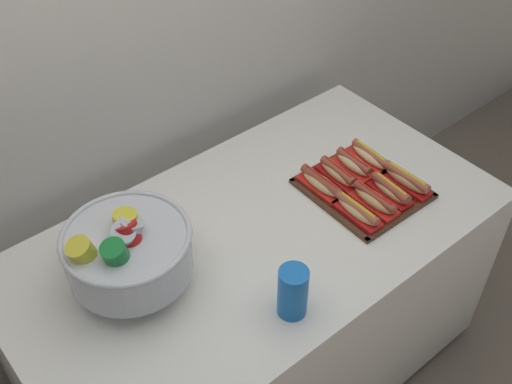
{
  "coord_description": "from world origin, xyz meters",
  "views": [
    {
      "loc": [
        -0.85,
        -1.02,
        2.17
      ],
      "look_at": [
        0.04,
        0.06,
        0.88
      ],
      "focal_mm": 43.89,
      "sensor_mm": 36.0,
      "label": 1
    }
  ],
  "objects_px": {
    "hot_dog_2": "(390,191)",
    "hot_dog_1": "(374,200)",
    "hot_dog_5": "(338,174)",
    "cup_stack": "(293,292)",
    "hot_dog_0": "(357,211)",
    "hot_dog_4": "(321,184)",
    "hot_dog_7": "(369,156)",
    "hot_dog_6": "(354,165)",
    "punch_bowl": "(127,251)",
    "serving_tray": "(363,189)",
    "hot_dog_3": "(406,180)",
    "buffet_table": "(257,305)"
  },
  "relations": [
    {
      "from": "hot_dog_2",
      "to": "hot_dog_1",
      "type": "bearing_deg",
      "value": 179.18
    },
    {
      "from": "hot_dog_2",
      "to": "hot_dog_7",
      "type": "bearing_deg",
      "value": 64.73
    },
    {
      "from": "buffet_table",
      "to": "cup_stack",
      "type": "height_order",
      "value": "cup_stack"
    },
    {
      "from": "buffet_table",
      "to": "serving_tray",
      "type": "distance_m",
      "value": 0.54
    },
    {
      "from": "hot_dog_1",
      "to": "hot_dog_5",
      "type": "xyz_separation_m",
      "value": [
        0.0,
        0.16,
        -0.0
      ]
    },
    {
      "from": "buffet_table",
      "to": "hot_dog_1",
      "type": "xyz_separation_m",
      "value": [
        0.35,
        -0.16,
        0.41
      ]
    },
    {
      "from": "hot_dog_4",
      "to": "hot_dog_5",
      "type": "distance_m",
      "value": 0.08
    },
    {
      "from": "hot_dog_2",
      "to": "hot_dog_4",
      "type": "relative_size",
      "value": 0.93
    },
    {
      "from": "hot_dog_3",
      "to": "hot_dog_6",
      "type": "xyz_separation_m",
      "value": [
        -0.07,
        0.17,
        -0.0
      ]
    },
    {
      "from": "hot_dog_6",
      "to": "cup_stack",
      "type": "bearing_deg",
      "value": -151.51
    },
    {
      "from": "hot_dog_3",
      "to": "buffet_table",
      "type": "bearing_deg",
      "value": 162.12
    },
    {
      "from": "punch_bowl",
      "to": "cup_stack",
      "type": "bearing_deg",
      "value": -51.1
    },
    {
      "from": "cup_stack",
      "to": "hot_dog_5",
      "type": "bearing_deg",
      "value": 32.29
    },
    {
      "from": "hot_dog_4",
      "to": "hot_dog_2",
      "type": "bearing_deg",
      "value": -48.55
    },
    {
      "from": "hot_dog_5",
      "to": "hot_dog_2",
      "type": "bearing_deg",
      "value": -66.38
    },
    {
      "from": "hot_dog_0",
      "to": "hot_dog_4",
      "type": "height_order",
      "value": "hot_dog_4"
    },
    {
      "from": "hot_dog_4",
      "to": "hot_dog_3",
      "type": "bearing_deg",
      "value": -37.08
    },
    {
      "from": "hot_dog_0",
      "to": "hot_dog_2",
      "type": "distance_m",
      "value": 0.15
    },
    {
      "from": "hot_dog_5",
      "to": "cup_stack",
      "type": "xyz_separation_m",
      "value": [
        -0.47,
        -0.3,
        0.04
      ]
    },
    {
      "from": "hot_dog_0",
      "to": "punch_bowl",
      "type": "distance_m",
      "value": 0.72
    },
    {
      "from": "hot_dog_5",
      "to": "punch_bowl",
      "type": "xyz_separation_m",
      "value": [
        -0.75,
        0.06,
        0.1
      ]
    },
    {
      "from": "hot_dog_2",
      "to": "hot_dog_7",
      "type": "xyz_separation_m",
      "value": [
        0.08,
        0.16,
        -0.0
      ]
    },
    {
      "from": "buffet_table",
      "to": "hot_dog_1",
      "type": "relative_size",
      "value": 9.13
    },
    {
      "from": "hot_dog_5",
      "to": "punch_bowl",
      "type": "height_order",
      "value": "punch_bowl"
    },
    {
      "from": "hot_dog_2",
      "to": "hot_dog_6",
      "type": "bearing_deg",
      "value": 89.18
    },
    {
      "from": "hot_dog_7",
      "to": "hot_dog_2",
      "type": "bearing_deg",
      "value": -115.27
    },
    {
      "from": "serving_tray",
      "to": "hot_dog_4",
      "type": "distance_m",
      "value": 0.14
    },
    {
      "from": "hot_dog_6",
      "to": "hot_dog_2",
      "type": "bearing_deg",
      "value": -90.82
    },
    {
      "from": "serving_tray",
      "to": "punch_bowl",
      "type": "distance_m",
      "value": 0.81
    },
    {
      "from": "hot_dog_0",
      "to": "hot_dog_7",
      "type": "xyz_separation_m",
      "value": [
        0.23,
        0.16,
        -0.0
      ]
    },
    {
      "from": "hot_dog_3",
      "to": "hot_dog_5",
      "type": "xyz_separation_m",
      "value": [
        -0.15,
        0.17,
        -0.0
      ]
    },
    {
      "from": "hot_dog_5",
      "to": "punch_bowl",
      "type": "distance_m",
      "value": 0.76
    },
    {
      "from": "hot_dog_7",
      "to": "cup_stack",
      "type": "height_order",
      "value": "cup_stack"
    },
    {
      "from": "hot_dog_2",
      "to": "hot_dog_4",
      "type": "height_order",
      "value": "hot_dog_2"
    },
    {
      "from": "buffet_table",
      "to": "hot_dog_7",
      "type": "bearing_deg",
      "value": 0.49
    },
    {
      "from": "hot_dog_2",
      "to": "cup_stack",
      "type": "relative_size",
      "value": 1.03
    },
    {
      "from": "hot_dog_3",
      "to": "hot_dog_6",
      "type": "distance_m",
      "value": 0.18
    },
    {
      "from": "hot_dog_5",
      "to": "hot_dog_6",
      "type": "xyz_separation_m",
      "value": [
        0.07,
        -0.0,
        0.0
      ]
    },
    {
      "from": "hot_dog_2",
      "to": "serving_tray",
      "type": "bearing_deg",
      "value": 113.62
    },
    {
      "from": "hot_dog_0",
      "to": "punch_bowl",
      "type": "relative_size",
      "value": 0.49
    },
    {
      "from": "buffet_table",
      "to": "cup_stack",
      "type": "xyz_separation_m",
      "value": [
        -0.12,
        -0.29,
        0.45
      ]
    },
    {
      "from": "hot_dog_4",
      "to": "hot_dog_5",
      "type": "relative_size",
      "value": 1.03
    },
    {
      "from": "hot_dog_6",
      "to": "punch_bowl",
      "type": "bearing_deg",
      "value": 176.08
    },
    {
      "from": "cup_stack",
      "to": "serving_tray",
      "type": "bearing_deg",
      "value": 22.87
    },
    {
      "from": "buffet_table",
      "to": "hot_dog_1",
      "type": "distance_m",
      "value": 0.56
    },
    {
      "from": "serving_tray",
      "to": "cup_stack",
      "type": "relative_size",
      "value": 2.3
    },
    {
      "from": "buffet_table",
      "to": "hot_dog_2",
      "type": "relative_size",
      "value": 9.5
    },
    {
      "from": "serving_tray",
      "to": "hot_dog_0",
      "type": "xyz_separation_m",
      "value": [
        -0.11,
        -0.08,
        0.03
      ]
    },
    {
      "from": "hot_dog_0",
      "to": "hot_dog_1",
      "type": "xyz_separation_m",
      "value": [
        0.07,
        -0.0,
        0.0
      ]
    },
    {
      "from": "hot_dog_3",
      "to": "hot_dog_7",
      "type": "height_order",
      "value": "hot_dog_3"
    }
  ]
}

